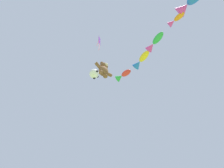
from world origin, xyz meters
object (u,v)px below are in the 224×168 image
(fish_kite_crimson, at_px, (123,75))
(fish_kite_tangerine, at_px, (175,20))
(soccer_ball_kite, at_px, (94,74))
(fish_kite_emerald, at_px, (154,43))
(fish_kite_goldfin, at_px, (141,60))
(teddy_bear_kite, at_px, (104,70))
(fish_kite_cobalt, at_px, (189,3))
(diamond_kite, at_px, (99,42))

(fish_kite_crimson, bearing_deg, fish_kite_tangerine, -98.29)
(soccer_ball_kite, bearing_deg, fish_kite_emerald, -54.60)
(fish_kite_goldfin, bearing_deg, soccer_ball_kite, 145.45)
(fish_kite_crimson, xyz_separation_m, fish_kite_goldfin, (-0.11, -2.60, -0.26))
(fish_kite_emerald, relative_size, fish_kite_tangerine, 1.47)
(teddy_bear_kite, relative_size, fish_kite_goldfin, 0.90)
(fish_kite_crimson, height_order, fish_kite_emerald, fish_kite_emerald)
(fish_kite_cobalt, bearing_deg, fish_kite_tangerine, 83.60)
(fish_kite_tangerine, xyz_separation_m, fish_kite_cobalt, (-0.18, -1.59, 0.39))
(teddy_bear_kite, bearing_deg, fish_kite_emerald, -61.48)
(fish_kite_cobalt, bearing_deg, fish_kite_goldfin, 79.76)
(fish_kite_emerald, bearing_deg, fish_kite_crimson, 83.85)
(fish_kite_tangerine, distance_m, fish_kite_cobalt, 1.65)
(teddy_bear_kite, distance_m, fish_kite_crimson, 3.88)
(fish_kite_cobalt, bearing_deg, fish_kite_crimson, 82.05)
(fish_kite_crimson, xyz_separation_m, fish_kite_tangerine, (-1.04, -7.13, -0.37))
(soccer_ball_kite, bearing_deg, fish_kite_cobalt, -73.80)
(teddy_bear_kite, height_order, fish_kite_emerald, fish_kite_emerald)
(fish_kite_crimson, distance_m, fish_kite_tangerine, 7.22)
(fish_kite_crimson, distance_m, fish_kite_goldfin, 2.61)
(fish_kite_goldfin, relative_size, fish_kite_emerald, 1.01)
(soccer_ball_kite, distance_m, fish_kite_crimson, 5.52)
(soccer_ball_kite, height_order, diamond_kite, diamond_kite)
(diamond_kite, bearing_deg, teddy_bear_kite, 15.56)
(soccer_ball_kite, xyz_separation_m, diamond_kite, (-0.37, -0.44, 5.63))
(soccer_ball_kite, distance_m, fish_kite_emerald, 6.92)
(teddy_bear_kite, bearing_deg, fish_kite_crimson, 4.27)
(fish_kite_emerald, bearing_deg, teddy_bear_kite, 118.52)
(diamond_kite, bearing_deg, fish_kite_cobalt, -70.66)
(fish_kite_crimson, relative_size, fish_kite_emerald, 0.86)
(teddy_bear_kite, bearing_deg, soccer_ball_kite, 172.46)
(teddy_bear_kite, relative_size, soccer_ball_kite, 2.41)
(fish_kite_crimson, xyz_separation_m, fish_kite_emerald, (-0.50, -4.64, 0.05))
(soccer_ball_kite, relative_size, fish_kite_tangerine, 0.56)
(fish_kite_crimson, relative_size, fish_kite_goldfin, 0.86)
(teddy_bear_kite, xyz_separation_m, diamond_kite, (-1.18, -0.33, 4.11))
(fish_kite_emerald, distance_m, fish_kite_tangerine, 2.59)
(fish_kite_emerald, relative_size, diamond_kite, 0.73)
(fish_kite_tangerine, bearing_deg, fish_kite_cobalt, -96.40)
(fish_kite_goldfin, distance_m, fish_kite_tangerine, 4.64)
(soccer_ball_kite, bearing_deg, fish_kite_crimson, 1.68)
(fish_kite_crimson, relative_size, fish_kite_cobalt, 0.78)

